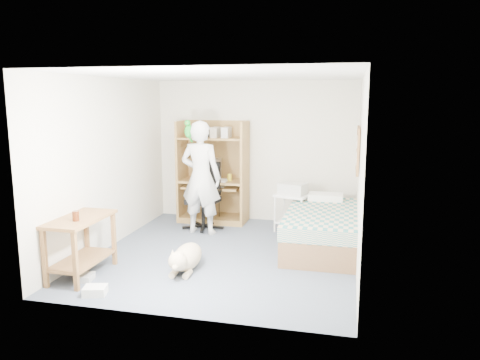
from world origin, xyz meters
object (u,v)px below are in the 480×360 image
Objects in this scene: side_desk at (81,237)px; dog at (186,257)px; office_chair at (205,205)px; printer_cart at (292,207)px; person at (201,178)px; computer_hutch at (214,176)px; bed at (322,229)px.

side_desk is 1.33m from dog.
office_chair is 1.49m from printer_cart.
side_desk is 3.46m from printer_cart.
office_chair is 0.60× the size of person.
computer_hutch is 2.35m from bed.
dog is at bearing 21.55° from side_desk.
computer_hutch is at bearing -83.06° from person.
side_desk is (-0.85, -2.94, -0.33)m from computer_hutch.
person is at bearing -88.41° from computer_hutch.
computer_hutch is 0.65m from office_chair.
bed is at bearing -29.29° from computer_hutch.
computer_hutch is 0.89× the size of bed.
bed is 2.02× the size of side_desk.
side_desk is 0.96× the size of dog.
side_desk is at bearing -147.50° from bed.
dog is at bearing 106.62° from person.
person reaches higher than computer_hutch.
office_chair reaches higher than side_desk.
office_chair is (0.83, 2.45, -0.10)m from side_desk.
side_desk is 0.54× the size of person.
person is 1.85m from dog.
computer_hutch is at bearing 92.78° from office_chair.
person is (0.04, -0.31, 0.53)m from office_chair.
person reaches higher than side_desk.
person reaches higher than dog.
dog is at bearing -73.87° from office_chair.
person is (0.02, -0.80, 0.10)m from computer_hutch.
office_chair is 0.61m from person.
printer_cart is (1.44, 0.43, -0.50)m from person.
bed reaches higher than printer_cart.
person reaches higher than bed.
side_desk reaches higher than printer_cart.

